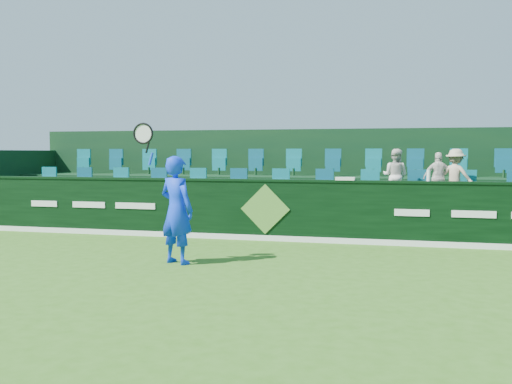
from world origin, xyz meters
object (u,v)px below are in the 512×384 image
(spectator_left, at_px, (395,176))
(spectator_right, at_px, (455,176))
(drinks_bottle, at_px, (429,175))
(towel, at_px, (345,179))
(tennis_player, at_px, (176,209))
(spectator_middle, at_px, (439,178))

(spectator_left, bearing_deg, spectator_right, -160.20)
(drinks_bottle, bearing_deg, towel, 180.00)
(towel, bearing_deg, drinks_bottle, 0.00)
(tennis_player, height_order, spectator_left, tennis_player)
(spectator_left, xyz_separation_m, spectator_right, (1.30, 0.00, -0.00))
(spectator_left, xyz_separation_m, towel, (-1.03, -1.12, -0.03))
(spectator_right, bearing_deg, towel, 49.49)
(spectator_left, bearing_deg, drinks_bottle, 140.75)
(tennis_player, distance_m, spectator_middle, 6.18)
(tennis_player, relative_size, spectator_middle, 2.18)
(tennis_player, distance_m, spectator_left, 5.51)
(spectator_middle, xyz_separation_m, towel, (-1.97, -1.12, 0.01))
(towel, height_order, drinks_bottle, drinks_bottle)
(tennis_player, bearing_deg, drinks_bottle, 34.29)
(tennis_player, relative_size, towel, 6.19)
(spectator_middle, xyz_separation_m, drinks_bottle, (-0.27, -1.12, 0.10))
(spectator_left, height_order, spectator_right, spectator_left)
(spectator_right, distance_m, drinks_bottle, 1.29)
(spectator_middle, distance_m, drinks_bottle, 1.16)
(towel, relative_size, drinks_bottle, 1.69)
(spectator_right, height_order, drinks_bottle, spectator_right)
(tennis_player, distance_m, towel, 4.00)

